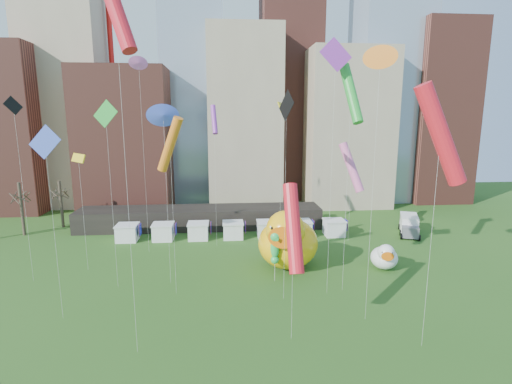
{
  "coord_description": "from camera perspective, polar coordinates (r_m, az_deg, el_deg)",
  "views": [
    {
      "loc": [
        -0.2,
        -17.87,
        17.21
      ],
      "look_at": [
        2.07,
        9.01,
        12.0
      ],
      "focal_mm": 27.0,
      "sensor_mm": 36.0,
      "label": 1
    }
  ],
  "objects": [
    {
      "name": "skyline",
      "position": [
        79.08,
        -3.14,
        13.98
      ],
      "size": [
        101.0,
        23.0,
        68.0
      ],
      "color": "brown",
      "rests_on": "ground"
    },
    {
      "name": "pavilion",
      "position": [
        61.99,
        -8.2,
        -3.77
      ],
      "size": [
        38.0,
        6.0,
        3.2
      ],
      "primitive_type": "cube",
      "color": "black",
      "rests_on": "ground"
    },
    {
      "name": "vendor_tents",
      "position": [
        56.24,
        -3.4,
        -5.73
      ],
      "size": [
        33.24,
        2.8,
        2.4
      ],
      "color": "white",
      "rests_on": "ground"
    },
    {
      "name": "bare_trees",
      "position": [
        66.96,
        -31.31,
        -2.06
      ],
      "size": [
        8.44,
        6.44,
        8.5
      ],
      "color": "#382B21",
      "rests_on": "ground"
    },
    {
      "name": "big_duck",
      "position": [
        44.73,
        4.69,
        -7.15
      ],
      "size": [
        8.94,
        10.35,
        7.31
      ],
      "rotation": [
        0.0,
        0.0,
        -0.29
      ],
      "color": "#FFB60D",
      "rests_on": "ground"
    },
    {
      "name": "small_duck",
      "position": [
        47.28,
        18.5,
        -9.08
      ],
      "size": [
        3.88,
        4.56,
        3.24
      ],
      "rotation": [
        0.0,
        0.0,
        -0.26
      ],
      "color": "white",
      "rests_on": "ground"
    },
    {
      "name": "seahorse_green",
      "position": [
        40.95,
        2.85,
        -7.73
      ],
      "size": [
        1.25,
        1.58,
        5.65
      ],
      "rotation": [
        0.0,
        0.0,
        0.01
      ],
      "color": "silver",
      "rests_on": "ground"
    },
    {
      "name": "seahorse_purple",
      "position": [
        43.89,
        3.97,
        -7.28
      ],
      "size": [
        1.64,
        1.82,
        5.05
      ],
      "rotation": [
        0.0,
        0.0,
        0.42
      ],
      "color": "silver",
      "rests_on": "ground"
    },
    {
      "name": "box_truck",
      "position": [
        62.41,
        21.74,
        -4.53
      ],
      "size": [
        4.55,
        6.85,
        2.74
      ],
      "rotation": [
        0.0,
        0.0,
        -0.38
      ],
      "color": "white",
      "rests_on": "ground"
    },
    {
      "name": "kite_0",
      "position": [
        29.67,
        25.67,
        7.65
      ],
      "size": [
        4.28,
        1.37,
        19.67
      ],
      "color": "silver",
      "rests_on": "ground"
    },
    {
      "name": "kite_1",
      "position": [
        54.42,
        13.95,
        3.56
      ],
      "size": [
        3.63,
        3.75,
        13.98
      ],
      "color": "silver",
      "rests_on": "ground"
    },
    {
      "name": "kite_2",
      "position": [
        34.75,
        4.52,
        12.03
      ],
      "size": [
        0.92,
        2.61,
        19.64
      ],
      "color": "silver",
      "rests_on": "ground"
    },
    {
      "name": "kite_3",
      "position": [
        37.61,
        13.9,
        13.96
      ],
      "size": [
        2.04,
        3.46,
        22.24
      ],
      "color": "silver",
      "rests_on": "ground"
    },
    {
      "name": "kite_4",
      "position": [
        43.06,
        3.8,
        12.26
      ],
      "size": [
        1.45,
        3.69,
        18.87
      ],
      "color": "silver",
      "rests_on": "ground"
    },
    {
      "name": "kite_5",
      "position": [
        39.31,
        -13.58,
        10.95
      ],
      "size": [
        2.12,
        1.1,
        18.55
      ],
      "color": "silver",
      "rests_on": "ground"
    },
    {
      "name": "kite_6",
      "position": [
        32.53,
        17.94,
        18.31
      ],
      "size": [
        1.58,
        1.24,
        22.65
      ],
      "color": "silver",
      "rests_on": "ground"
    },
    {
      "name": "kite_7",
      "position": [
        36.91,
        11.69,
        18.58
      ],
      "size": [
        3.01,
        0.06,
        24.24
      ],
      "color": "silver",
      "rests_on": "ground"
    },
    {
      "name": "kite_8",
      "position": [
        28.24,
        -20.13,
        24.17
      ],
      "size": [
        3.21,
        2.99,
        26.88
      ],
      "color": "silver",
      "rests_on": "ground"
    },
    {
      "name": "kite_9",
      "position": [
        50.42,
        -16.99,
        17.69
      ],
      "size": [
        1.45,
        1.1,
        24.49
      ],
      "color": "silver",
      "rests_on": "ground"
    },
    {
      "name": "kite_10",
      "position": [
        45.66,
        -32.22,
        9.84
      ],
      "size": [
        1.12,
        1.57,
        19.36
      ],
      "color": "silver",
      "rests_on": "ground"
    },
    {
      "name": "kite_11",
      "position": [
        39.88,
        -21.36,
        10.23
      ],
      "size": [
        2.54,
        0.88,
        18.93
      ],
      "color": "silver",
      "rests_on": "ground"
    },
    {
      "name": "kite_12",
      "position": [
        46.22,
        -24.82,
        4.51
      ],
      "size": [
        2.33,
        2.59,
        13.38
      ],
      "color": "silver",
      "rests_on": "ground"
    },
    {
      "name": "kite_13",
      "position": [
        35.22,
        -28.76,
        6.1
      ],
      "size": [
        2.75,
        0.54,
        16.71
      ],
      "color": "silver",
      "rests_on": "ground"
    },
    {
      "name": "kite_14",
      "position": [
        36.69,
        -12.61,
        6.86
      ],
      "size": [
        3.06,
        2.47,
        17.41
      ],
      "color": "silver",
      "rests_on": "ground"
    },
    {
      "name": "kite_15",
      "position": [
        50.65,
        -6.21,
        10.6
      ],
      "size": [
        1.03,
        2.32,
        18.91
      ],
      "color": "silver",
      "rests_on": "ground"
    },
    {
      "name": "kite_16",
      "position": [
        29.04,
        5.55,
        -5.34
      ],
      "size": [
        1.31,
        3.92,
        12.4
      ],
      "color": "silver",
      "rests_on": "ground"
    }
  ]
}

